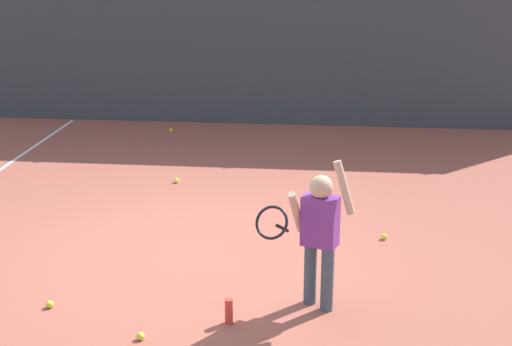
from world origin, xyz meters
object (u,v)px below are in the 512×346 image
at_px(tennis_ball_4, 141,336).
at_px(tennis_ball_2, 50,304).
at_px(water_bottle, 229,311).
at_px(tennis_ball_3, 171,130).
at_px(tennis_ball_1, 384,237).
at_px(tennis_ball_5, 176,181).
at_px(tennis_player, 318,230).

bearing_deg(tennis_ball_4, tennis_ball_2, 154.31).
bearing_deg(water_bottle, tennis_ball_2, 176.29).
relative_size(water_bottle, tennis_ball_3, 3.33).
relative_size(water_bottle, tennis_ball_4, 3.33).
xyz_separation_m(tennis_ball_1, tennis_ball_4, (-2.08, -2.30, 0.00)).
relative_size(tennis_ball_2, tennis_ball_5, 1.00).
relative_size(tennis_ball_2, tennis_ball_4, 1.00).
xyz_separation_m(water_bottle, tennis_ball_3, (-1.86, 6.29, -0.08)).
height_order(tennis_ball_1, tennis_ball_3, same).
distance_m(tennis_player, tennis_ball_2, 2.43).
height_order(tennis_ball_2, tennis_ball_4, same).
distance_m(tennis_ball_1, tennis_ball_5, 3.10).
bearing_deg(tennis_ball_2, tennis_ball_3, 92.44).
height_order(tennis_player, tennis_ball_2, tennis_player).
xyz_separation_m(water_bottle, tennis_ball_4, (-0.67, -0.34, -0.08)).
relative_size(tennis_player, tennis_ball_1, 20.46).
distance_m(tennis_ball_2, tennis_ball_5, 3.54).
height_order(tennis_ball_4, tennis_ball_5, same).
xyz_separation_m(tennis_ball_1, tennis_ball_3, (-3.27, 4.34, 0.00)).
xyz_separation_m(tennis_player, tennis_ball_2, (-2.31, -0.26, -0.69)).
distance_m(tennis_player, tennis_ball_3, 6.50).
distance_m(tennis_ball_2, tennis_ball_3, 6.20).
bearing_deg(tennis_ball_1, tennis_ball_3, 126.98).
xyz_separation_m(tennis_ball_2, tennis_ball_4, (0.93, -0.45, 0.00)).
xyz_separation_m(tennis_ball_2, tennis_ball_5, (0.39, 3.52, 0.00)).
distance_m(tennis_ball_3, tennis_ball_5, 2.75).
distance_m(tennis_ball_4, tennis_ball_5, 4.00).
bearing_deg(tennis_ball_2, tennis_ball_5, 83.73).
height_order(tennis_player, tennis_ball_5, tennis_player).
bearing_deg(tennis_ball_2, tennis_player, 6.43).
distance_m(water_bottle, tennis_ball_1, 2.41).
height_order(tennis_player, water_bottle, tennis_player).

